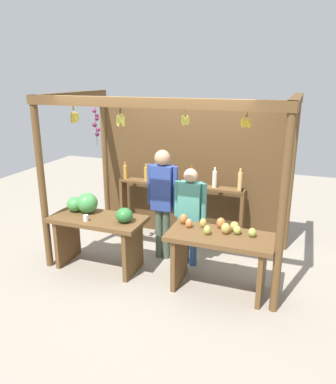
% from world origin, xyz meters
% --- Properties ---
extents(ground_plane, '(12.00, 12.00, 0.00)m').
position_xyz_m(ground_plane, '(0.00, 0.00, 0.00)').
color(ground_plane, gray).
rests_on(ground_plane, ground).
extents(market_stall, '(3.38, 1.90, 2.48)m').
position_xyz_m(market_stall, '(-0.00, 0.44, 1.42)').
color(market_stall, brown).
rests_on(market_stall, ground).
extents(fruit_counter_left, '(1.37, 0.64, 1.09)m').
position_xyz_m(fruit_counter_left, '(-0.94, -0.64, 0.68)').
color(fruit_counter_left, brown).
rests_on(fruit_counter_left, ground).
extents(fruit_counter_right, '(1.37, 0.64, 0.93)m').
position_xyz_m(fruit_counter_right, '(0.89, -0.65, 0.60)').
color(fruit_counter_right, brown).
rests_on(fruit_counter_right, ground).
extents(bottle_shelf_unit, '(2.17, 0.22, 1.35)m').
position_xyz_m(bottle_shelf_unit, '(-0.10, 0.67, 0.80)').
color(bottle_shelf_unit, brown).
rests_on(bottle_shelf_unit, ground).
extents(vendor_man, '(0.48, 0.23, 1.70)m').
position_xyz_m(vendor_man, '(-0.13, -0.06, 1.03)').
color(vendor_man, '#465743').
rests_on(vendor_man, ground).
extents(vendor_woman, '(0.48, 0.20, 1.49)m').
position_xyz_m(vendor_woman, '(0.33, -0.14, 0.88)').
color(vendor_woman, navy).
rests_on(vendor_woman, ground).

